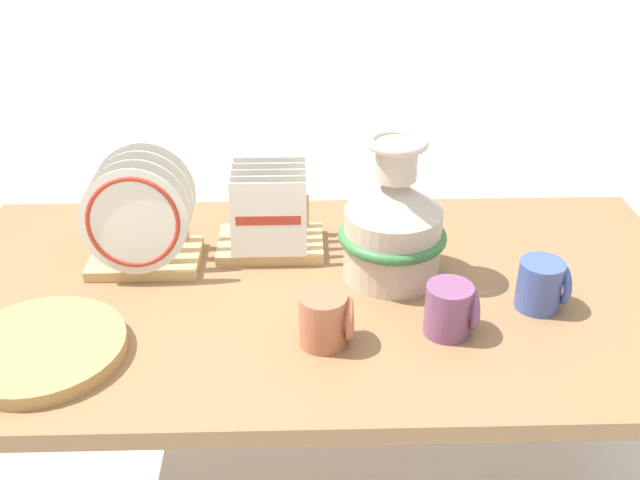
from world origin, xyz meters
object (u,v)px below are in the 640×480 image
at_px(wicker_charger_stack, 42,349).
at_px(mug_cobalt_glaze, 542,285).
at_px(ceramic_vase, 393,224).
at_px(dish_rack_round_plates, 141,226).
at_px(mug_plum_glaze, 451,309).
at_px(mug_terracotta_glaze, 327,319).
at_px(dish_rack_square_plates, 270,224).

bearing_deg(wicker_charger_stack, mug_cobalt_glaze, 7.83).
relative_size(ceramic_vase, wicker_charger_stack, 1.03).
height_order(ceramic_vase, mug_cobalt_glaze, ceramic_vase).
distance_m(dish_rack_round_plates, mug_cobalt_glaze, 0.80).
relative_size(wicker_charger_stack, mug_plum_glaze, 2.98).
bearing_deg(wicker_charger_stack, dish_rack_round_plates, 67.16).
bearing_deg(mug_terracotta_glaze, dish_rack_square_plates, 108.00).
bearing_deg(dish_rack_round_plates, dish_rack_square_plates, 13.71).
relative_size(mug_plum_glaze, mug_cobalt_glaze, 1.00).
height_order(mug_plum_glaze, mug_cobalt_glaze, same).
bearing_deg(ceramic_vase, wicker_charger_stack, -158.68).
bearing_deg(mug_plum_glaze, mug_cobalt_glaze, 22.21).
bearing_deg(wicker_charger_stack, mug_plum_glaze, 3.85).
bearing_deg(ceramic_vase, mug_cobalt_glaze, -24.34).
relative_size(dish_rack_square_plates, mug_terracotta_glaze, 2.31).
bearing_deg(dish_rack_round_plates, mug_terracotta_glaze, -36.74).
distance_m(dish_rack_round_plates, wicker_charger_stack, 0.33).
bearing_deg(dish_rack_square_plates, ceramic_vase, -24.98).
height_order(mug_terracotta_glaze, mug_cobalt_glaze, same).
bearing_deg(mug_cobalt_glaze, mug_terracotta_glaze, -166.12).
bearing_deg(dish_rack_square_plates, dish_rack_round_plates, -166.29).
xyz_separation_m(dish_rack_square_plates, wicker_charger_stack, (-0.39, -0.36, -0.05)).
bearing_deg(dish_rack_round_plates, wicker_charger_stack, -112.84).
bearing_deg(dish_rack_round_plates, mug_plum_glaze, -22.98).
height_order(ceramic_vase, dish_rack_square_plates, ceramic_vase).
xyz_separation_m(dish_rack_round_plates, mug_terracotta_glaze, (0.37, -0.28, -0.04)).
relative_size(ceramic_vase, mug_terracotta_glaze, 3.06).
xyz_separation_m(ceramic_vase, mug_terracotta_glaze, (-0.14, -0.22, -0.07)).
distance_m(wicker_charger_stack, mug_terracotta_glaze, 0.50).
height_order(dish_rack_round_plates, mug_plum_glaze, dish_rack_round_plates).
distance_m(ceramic_vase, wicker_charger_stack, 0.69).
distance_m(wicker_charger_stack, mug_plum_glaze, 0.72).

